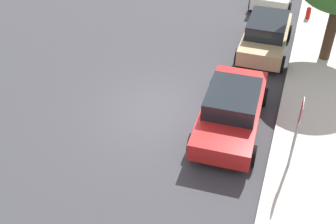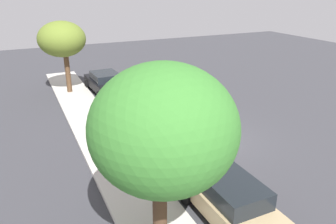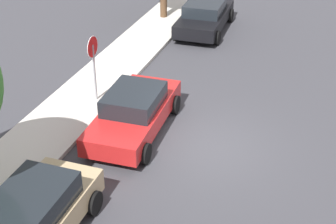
{
  "view_description": "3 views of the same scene",
  "coord_description": "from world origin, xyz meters",
  "px_view_note": "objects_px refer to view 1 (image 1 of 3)",
  "views": [
    {
      "loc": [
        10.8,
        3.92,
        8.9
      ],
      "look_at": [
        1.47,
        0.76,
        1.24
      ],
      "focal_mm": 45.0,
      "sensor_mm": 36.0,
      "label": 1
    },
    {
      "loc": [
        -12.24,
        8.14,
        7.09
      ],
      "look_at": [
        1.68,
        1.64,
        1.09
      ],
      "focal_mm": 35.0,
      "sensor_mm": 36.0,
      "label": 2
    },
    {
      "loc": [
        -12.92,
        -3.28,
        8.85
      ],
      "look_at": [
        0.31,
        1.38,
        0.77
      ],
      "focal_mm": 55.0,
      "sensor_mm": 36.0,
      "label": 3
    }
  ],
  "objects_px": {
    "parked_car_red": "(232,109)",
    "fire_hydrant": "(308,14)",
    "stop_sign": "(299,123)",
    "parked_car_tan": "(266,35)"
  },
  "relations": [
    {
      "from": "parked_car_red",
      "to": "fire_hydrant",
      "type": "distance_m",
      "value": 9.12
    },
    {
      "from": "parked_car_red",
      "to": "fire_hydrant",
      "type": "relative_size",
      "value": 6.4
    },
    {
      "from": "stop_sign",
      "to": "parked_car_red",
      "type": "xyz_separation_m",
      "value": [
        -1.34,
        -2.02,
        -0.99
      ]
    },
    {
      "from": "stop_sign",
      "to": "parked_car_red",
      "type": "height_order",
      "value": "stop_sign"
    },
    {
      "from": "parked_car_tan",
      "to": "fire_hydrant",
      "type": "distance_m",
      "value": 3.87
    },
    {
      "from": "stop_sign",
      "to": "fire_hydrant",
      "type": "bearing_deg",
      "value": -178.93
    },
    {
      "from": "stop_sign",
      "to": "parked_car_tan",
      "type": "xyz_separation_m",
      "value": [
        -6.73,
        -1.72,
        -0.95
      ]
    },
    {
      "from": "parked_car_red",
      "to": "parked_car_tan",
      "type": "xyz_separation_m",
      "value": [
        -5.4,
        0.3,
        0.04
      ]
    },
    {
      "from": "stop_sign",
      "to": "parked_car_tan",
      "type": "relative_size",
      "value": 0.61
    },
    {
      "from": "parked_car_red",
      "to": "parked_car_tan",
      "type": "height_order",
      "value": "parked_car_tan"
    }
  ]
}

